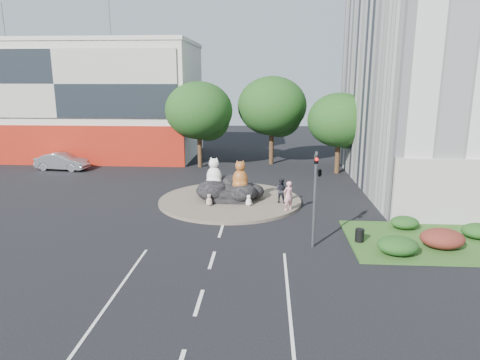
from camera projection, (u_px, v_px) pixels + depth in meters
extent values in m
plane|color=black|center=(212.00, 260.00, 20.55)|extent=(120.00, 120.00, 0.00)
cylinder|color=brown|center=(230.00, 200.00, 30.23)|extent=(10.00, 10.00, 0.20)
cube|color=beige|center=(82.00, 102.00, 47.46)|extent=(25.00, 12.00, 12.00)
cube|color=maroon|center=(60.00, 146.00, 42.51)|extent=(25.00, 0.30, 4.00)
cube|color=#B2AD9E|center=(54.00, 84.00, 41.07)|extent=(24.00, 0.15, 6.50)
cube|color=beige|center=(78.00, 43.00, 46.02)|extent=(25.20, 12.20, 0.40)
cylinder|color=#595B60|center=(3.00, 22.00, 46.00)|extent=(0.10, 0.10, 4.00)
cylinder|color=#595B60|center=(110.00, 19.00, 47.15)|extent=(0.10, 0.10, 5.00)
cube|color=#224918|center=(443.00, 242.00, 22.70)|extent=(10.00, 6.00, 0.12)
cylinder|color=#382314|center=(200.00, 148.00, 41.72)|extent=(0.44, 0.44, 3.74)
ellipsoid|color=#133D13|center=(199.00, 110.00, 40.87)|extent=(6.46, 6.46, 5.49)
sphere|color=#133D13|center=(208.00, 119.00, 41.51)|extent=(4.25, 4.25, 4.25)
sphere|color=#133D13|center=(191.00, 117.00, 40.76)|extent=(3.74, 3.74, 3.74)
cylinder|color=#382314|center=(271.00, 145.00, 43.20)|extent=(0.44, 0.44, 3.96)
ellipsoid|color=#133D13|center=(272.00, 106.00, 42.30)|extent=(6.84, 6.84, 5.81)
sphere|color=#133D13|center=(280.00, 115.00, 42.95)|extent=(4.50, 4.50, 4.50)
sphere|color=#133D13|center=(265.00, 113.00, 42.20)|extent=(3.96, 3.96, 3.96)
cylinder|color=#382314|center=(337.00, 155.00, 39.02)|extent=(0.44, 0.44, 3.30)
ellipsoid|color=#133D13|center=(339.00, 120.00, 38.27)|extent=(5.70, 5.70, 4.84)
sphere|color=#133D13|center=(347.00, 128.00, 38.88)|extent=(3.75, 3.75, 3.75)
sphere|color=#133D13|center=(332.00, 126.00, 38.15)|extent=(3.30, 3.30, 3.30)
ellipsoid|color=#133D13|center=(398.00, 246.00, 20.83)|extent=(2.00, 1.60, 0.90)
ellipsoid|color=#4C1414|center=(442.00, 239.00, 21.63)|extent=(2.20, 1.76, 0.99)
ellipsoid|color=#133D13|center=(479.00, 231.00, 22.96)|extent=(1.80, 1.44, 0.81)
ellipsoid|color=#133D13|center=(405.00, 223.00, 24.45)|extent=(1.60, 1.28, 0.72)
cylinder|color=#595B60|center=(315.00, 201.00, 21.60)|extent=(0.14, 0.14, 5.00)
imported|color=black|center=(316.00, 168.00, 21.21)|extent=(0.21, 0.26, 1.30)
imported|color=black|center=(320.00, 172.00, 21.24)|extent=(0.26, 1.24, 0.50)
sphere|color=red|center=(317.00, 159.00, 20.93)|extent=(0.18, 0.18, 0.18)
cylinder|color=#595B60|center=(435.00, 153.00, 26.58)|extent=(0.18, 0.18, 8.00)
cylinder|color=#595B60|center=(425.00, 87.00, 25.71)|extent=(2.00, 0.12, 0.12)
cube|color=silver|center=(408.00, 89.00, 25.80)|extent=(0.50, 0.22, 0.12)
imported|color=pink|center=(288.00, 196.00, 27.46)|extent=(0.84, 0.77, 1.92)
imported|color=black|center=(281.00, 190.00, 29.21)|extent=(1.01, 0.89, 1.73)
imported|color=#A9AAB0|center=(62.00, 162.00, 40.59)|extent=(5.11, 2.29, 1.63)
cylinder|color=black|center=(360.00, 235.00, 22.50)|extent=(0.58, 0.58, 0.69)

